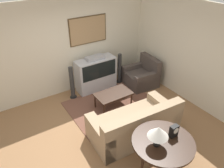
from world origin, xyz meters
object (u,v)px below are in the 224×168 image
Objects in this scene: couch at (135,125)px; speaker_tower_right at (119,69)px; coffee_table at (113,95)px; console_table at (163,144)px; table_lamp at (158,132)px; speaker_tower_left at (72,84)px; armchair at (142,76)px; tv at (96,74)px; mantel_clock at (174,131)px.

couch is 2.43m from speaker_tower_right.
coffee_table is 2.26m from console_table.
table_lamp is 0.41× the size of speaker_tower_left.
coffee_table is at bearing -65.27° from armchair.
armchair is 0.99× the size of speaker_tower_right.
tv is 1.25× the size of coffee_table.
armchair is at bearing -129.86° from couch.
console_table is 1.13× the size of speaker_tower_left.
tv reaches higher than speaker_tower_left.
tv is 0.59× the size of couch.
mantel_clock is (-0.15, -2.19, 0.53)m from coffee_table.
table_lamp is at bearing -86.74° from speaker_tower_left.
console_table is 2.75× the size of table_lamp.
armchair is at bearing 56.53° from console_table.
table_lamp is at bearing 178.22° from console_table.
speaker_tower_left is (-0.58, 3.20, -0.46)m from mantel_clock.
armchair is (1.58, 1.67, -0.02)m from couch.
coffee_table is at bearing -53.84° from speaker_tower_left.
mantel_clock is 3.28m from speaker_tower_left.
mantel_clock is at bearing -94.03° from tv.
couch is at bearing -38.49° from armchair.
armchair is 3.42m from table_lamp.
tv reaches higher than coffee_table.
console_table is at bearing -83.86° from speaker_tower_left.
table_lamp is 3.56m from speaker_tower_right.
tv is at bearing 85.97° from mantel_clock.
table_lamp is 0.44m from mantel_clock.
couch is 5.01× the size of table_lamp.
console_table is at bearing -179.08° from mantel_clock.
coffee_table is at bearing -131.57° from speaker_tower_right.
couch is 2.30m from armchair.
console_table is 4.76× the size of mantel_clock.
mantel_clock reaches higher than speaker_tower_right.
table_lamp reaches higher than tv.
mantel_clock is 0.24× the size of speaker_tower_left.
speaker_tower_right is at bearing 48.43° from coffee_table.
table_lamp reaches higher than couch.
speaker_tower_left reaches higher than console_table.
armchair is 1.01× the size of coffee_table.
couch is 1.19m from coffee_table.
table_lamp is (-0.63, -3.27, 0.60)m from tv.
table_lamp is 3.26m from speaker_tower_left.
couch is at bearing -116.35° from speaker_tower_right.
couch is 2.06× the size of speaker_tower_right.
console_table is at bearing -111.79° from speaker_tower_right.
speaker_tower_right is at bearing -5.10° from tv.
mantel_clock reaches higher than speaker_tower_left.
couch is 8.67× the size of mantel_clock.
console_table is 1.13× the size of speaker_tower_right.
tv is 1.24× the size of armchair.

